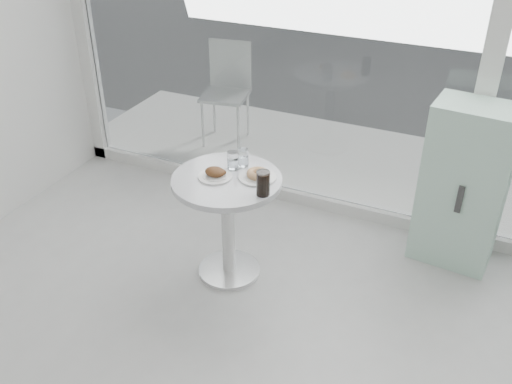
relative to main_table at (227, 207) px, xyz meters
The scene contains 10 objects.
storefront 1.70m from the main_table, 62.44° to the left, with size 5.00×0.14×3.00m.
main_table is the anchor object (origin of this frame).
patio_deck 2.03m from the main_table, 75.26° to the left, with size 5.60×1.60×0.05m, color beige.
mint_cabinet 1.63m from the main_table, 31.22° to the left, with size 0.59×0.42×1.19m.
patio_chair 2.10m from the main_table, 116.93° to the left, with size 0.49×0.49×0.97m.
plate_fritter 0.26m from the main_table, 162.67° to the right, with size 0.22×0.22×0.07m.
plate_donut 0.31m from the main_table, 24.50° to the left, with size 0.25×0.25×0.06m.
water_tumbler_a 0.30m from the main_table, 98.47° to the left, with size 0.07×0.07×0.12m.
water_tumbler_b 0.34m from the main_table, 83.18° to the left, with size 0.07×0.07×0.12m.
cola_glass 0.43m from the main_table, 16.71° to the right, with size 0.08×0.08×0.16m.
Camera 1 is at (1.00, -0.92, 2.60)m, focal length 40.00 mm.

